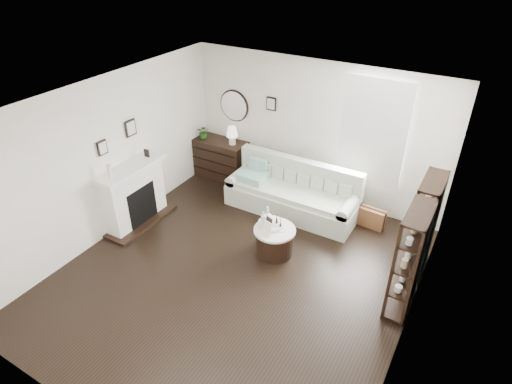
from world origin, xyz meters
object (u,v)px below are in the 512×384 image
Objects in this scene: drum_table at (274,241)px; dresser at (219,158)px; pedestal_table at (271,225)px; sofa at (293,195)px.

dresser is at bearing 143.05° from drum_table.
pedestal_table is (2.16, -1.64, 0.07)m from dresser.
dresser reaches higher than pedestal_table.
drum_table is at bearing -29.85° from pedestal_table.
sofa is 4.65× the size of pedestal_table.
sofa is 2.00m from dresser.
pedestal_table is at bearing -37.25° from dresser.
drum_table is (2.26, -1.70, -0.18)m from dresser.
dresser is 2.37× the size of pedestal_table.
dresser is at bearing 168.63° from sofa.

